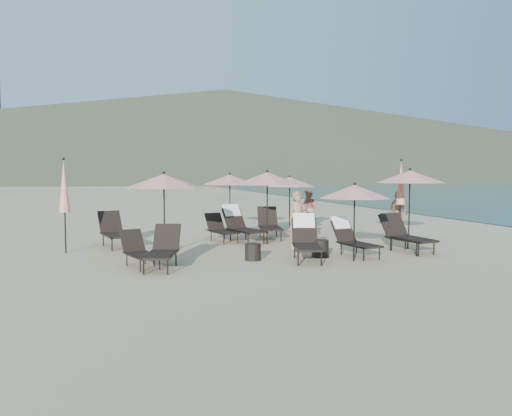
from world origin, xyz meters
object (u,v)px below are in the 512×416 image
object	(u,v)px
lounger_6	(115,231)
beachgoer_a	(298,220)
lounger_3	(352,238)
umbrella_open_4	(290,182)
lounger_4	(406,234)
lounger_2	(306,238)
side_table_0	(253,252)
lounger_5	(405,235)
umbrella_open_1	(267,179)
umbrella_closed_1	(64,187)
lounger_8	(241,224)
beachgoer_b	(309,209)
lounger_7	(221,229)
umbrella_open_0	(164,181)
lounger_1	(163,249)
umbrella_open_2	(410,177)
umbrella_closed_0	(401,183)
side_table_1	(320,248)
umbrella_open_3	(230,180)
lounger_9	(269,224)
beachgoer_c	(398,213)
lounger_0	(139,250)

from	to	relation	value
lounger_6	beachgoer_a	size ratio (longest dim) A/B	1.13
lounger_3	umbrella_open_4	bearing A→B (deg)	79.25
umbrella_open_4	lounger_4	bearing A→B (deg)	-71.95
lounger_2	side_table_0	world-z (taller)	lounger_2
lounger_3	lounger_5	xyz separation A→B (m)	(1.76, 0.23, -0.01)
lounger_5	umbrella_open_1	bearing A→B (deg)	134.13
umbrella_open_4	umbrella_closed_1	size ratio (longest dim) A/B	0.81
lounger_6	lounger_8	world-z (taller)	lounger_8
lounger_2	beachgoer_b	world-z (taller)	beachgoer_b
umbrella_open_4	beachgoer_a	bearing A→B (deg)	-105.88
lounger_7	side_table_0	world-z (taller)	lounger_7
lounger_3	umbrella_open_0	bearing A→B (deg)	152.78
lounger_7	umbrella_open_1	world-z (taller)	umbrella_open_1
lounger_1	lounger_7	world-z (taller)	lounger_1
lounger_7	umbrella_open_2	size ratio (longest dim) A/B	0.69
lounger_7	umbrella_open_0	distance (m)	3.37
lounger_2	lounger_3	bearing A→B (deg)	24.55
lounger_3	umbrella_closed_0	world-z (taller)	umbrella_closed_0
umbrella_closed_1	side_table_0	xyz separation A→B (m)	(4.74, -2.55, -1.64)
lounger_6	side_table_1	xyz separation A→B (m)	(5.29, -3.39, -0.26)
lounger_3	lounger_7	bearing A→B (deg)	118.00
lounger_6	lounger_8	bearing A→B (deg)	-11.60
umbrella_open_1	umbrella_open_3	xyz separation A→B (m)	(-0.43, 3.43, -0.08)
lounger_7	lounger_8	bearing A→B (deg)	-31.37
lounger_2	umbrella_open_2	xyz separation A→B (m)	(4.38, 2.14, 1.57)
umbrella_open_4	umbrella_open_2	bearing A→B (deg)	-51.75
umbrella_closed_0	umbrella_open_0	bearing A→B (deg)	-171.25
umbrella_open_3	side_table_0	world-z (taller)	umbrella_open_3
lounger_3	umbrella_open_1	distance (m)	3.47
lounger_9	side_table_1	distance (m)	4.02
lounger_9	beachgoer_c	distance (m)	4.74
lounger_4	umbrella_closed_0	bearing A→B (deg)	57.01
lounger_0	beachgoer_a	bearing A→B (deg)	2.10
lounger_4	umbrella_open_0	size ratio (longest dim) A/B	0.82
umbrella_open_0	umbrella_closed_0	bearing A→B (deg)	8.75
side_table_1	lounger_8	bearing A→B (deg)	110.46
lounger_0	lounger_9	xyz separation A→B (m)	(4.51, 4.15, 0.10)
beachgoer_c	lounger_5	bearing A→B (deg)	144.21
lounger_5	lounger_8	distance (m)	5.20
umbrella_open_1	side_table_1	world-z (taller)	umbrella_open_1
lounger_2	side_table_1	size ratio (longest dim) A/B	4.31
lounger_4	umbrella_open_4	world-z (taller)	umbrella_open_4
umbrella_open_3	side_table_1	distance (m)	6.40
lounger_7	beachgoer_a	xyz separation A→B (m)	(1.88, -2.16, 0.44)
lounger_1	side_table_0	size ratio (longest dim) A/B	4.22
lounger_5	umbrella_closed_0	xyz separation A→B (m)	(1.43, 2.58, 1.41)
umbrella_open_3	lounger_6	bearing A→B (deg)	-147.45
lounger_3	umbrella_open_0	xyz separation A→B (m)	(-4.88, 1.57, 1.53)
umbrella_closed_1	lounger_4	bearing A→B (deg)	-13.50
lounger_1	side_table_1	size ratio (longest dim) A/B	4.01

